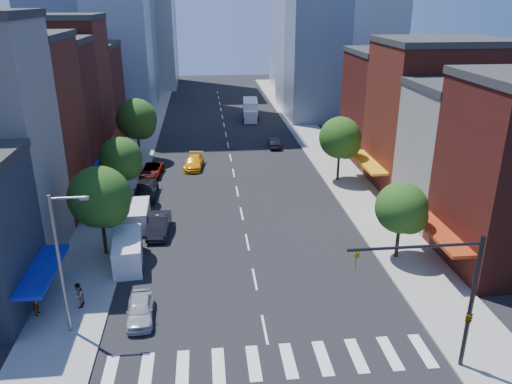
# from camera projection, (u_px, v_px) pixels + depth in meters

# --- Properties ---
(ground) EXTENTS (220.00, 220.00, 0.00)m
(ground) POSITION_uv_depth(u_px,v_px,m) (265.00, 329.00, 31.15)
(ground) COLOR black
(ground) RESTS_ON ground
(sidewalk_left) EXTENTS (5.00, 120.00, 0.15)m
(sidewalk_left) POSITION_uv_depth(u_px,v_px,m) (136.00, 151.00, 66.92)
(sidewalk_left) COLOR gray
(sidewalk_left) RESTS_ON ground
(sidewalk_right) EXTENTS (5.00, 120.00, 0.15)m
(sidewalk_right) POSITION_uv_depth(u_px,v_px,m) (318.00, 146.00, 69.41)
(sidewalk_right) COLOR gray
(sidewalk_right) RESTS_ON ground
(crosswalk) EXTENTS (19.00, 3.00, 0.01)m
(crosswalk) POSITION_uv_depth(u_px,v_px,m) (271.00, 362.00, 28.37)
(crosswalk) COLOR silver
(crosswalk) RESTS_ON ground
(bldg_left_2) EXTENTS (12.00, 9.00, 16.00)m
(bldg_left_2) POSITION_uv_depth(u_px,v_px,m) (8.00, 132.00, 45.14)
(bldg_left_2) COLOR maroon
(bldg_left_2) RESTS_ON ground
(bldg_left_3) EXTENTS (12.00, 8.00, 15.00)m
(bldg_left_3) POSITION_uv_depth(u_px,v_px,m) (37.00, 117.00, 53.19)
(bldg_left_3) COLOR #4A1812
(bldg_left_3) RESTS_ON ground
(bldg_left_4) EXTENTS (12.00, 9.00, 17.00)m
(bldg_left_4) POSITION_uv_depth(u_px,v_px,m) (56.00, 93.00, 60.70)
(bldg_left_4) COLOR maroon
(bldg_left_4) RESTS_ON ground
(bldg_left_5) EXTENTS (12.00, 10.00, 13.00)m
(bldg_left_5) POSITION_uv_depth(u_px,v_px,m) (76.00, 95.00, 70.22)
(bldg_left_5) COLOR #4A1812
(bldg_left_5) RESTS_ON ground
(bldg_right_1) EXTENTS (12.00, 8.00, 12.00)m
(bldg_right_1) POSITION_uv_depth(u_px,v_px,m) (476.00, 156.00, 44.94)
(bldg_right_1) COLOR #B9B5AB
(bldg_right_1) RESTS_ON ground
(bldg_right_2) EXTENTS (12.00, 10.00, 15.00)m
(bldg_right_2) POSITION_uv_depth(u_px,v_px,m) (434.00, 118.00, 52.73)
(bldg_right_2) COLOR maroon
(bldg_right_2) RESTS_ON ground
(bldg_right_3) EXTENTS (12.00, 10.00, 13.00)m
(bldg_right_3) POSITION_uv_depth(u_px,v_px,m) (398.00, 108.00, 62.36)
(bldg_right_3) COLOR #4A1812
(bldg_right_3) RESTS_ON ground
(traffic_signal) EXTENTS (7.24, 2.24, 8.00)m
(traffic_signal) POSITION_uv_depth(u_px,v_px,m) (461.00, 304.00, 26.46)
(traffic_signal) COLOR black
(traffic_signal) RESTS_ON sidewalk_right
(streetlight) EXTENTS (2.25, 0.25, 9.00)m
(streetlight) POSITION_uv_depth(u_px,v_px,m) (62.00, 257.00, 28.98)
(streetlight) COLOR slate
(streetlight) RESTS_ON sidewalk_left
(tree_left_near) EXTENTS (4.80, 4.80, 7.30)m
(tree_left_near) POSITION_uv_depth(u_px,v_px,m) (102.00, 199.00, 38.37)
(tree_left_near) COLOR black
(tree_left_near) RESTS_ON sidewalk_left
(tree_left_mid) EXTENTS (4.20, 4.20, 6.65)m
(tree_left_mid) POSITION_uv_depth(u_px,v_px,m) (122.00, 160.00, 48.68)
(tree_left_mid) COLOR black
(tree_left_mid) RESTS_ON sidewalk_left
(tree_left_far) EXTENTS (5.00, 5.00, 7.75)m
(tree_left_far) POSITION_uv_depth(u_px,v_px,m) (138.00, 121.00, 61.40)
(tree_left_far) COLOR black
(tree_left_far) RESTS_ON sidewalk_left
(tree_right_near) EXTENTS (4.00, 4.00, 6.20)m
(tree_right_near) POSITION_uv_depth(u_px,v_px,m) (403.00, 210.00, 38.12)
(tree_right_near) COLOR black
(tree_right_near) RESTS_ON sidewalk_right
(tree_right_far) EXTENTS (4.60, 4.60, 7.20)m
(tree_right_far) POSITION_uv_depth(u_px,v_px,m) (341.00, 139.00, 54.55)
(tree_right_far) COLOR black
(tree_right_far) RESTS_ON sidewalk_right
(parked_car_front) EXTENTS (1.85, 4.17, 1.39)m
(parked_car_front) POSITION_uv_depth(u_px,v_px,m) (140.00, 309.00, 31.95)
(parked_car_front) COLOR #ACACB1
(parked_car_front) RESTS_ON ground
(parked_car_second) EXTENTS (1.94, 5.04, 1.64)m
(parked_car_second) POSITION_uv_depth(u_px,v_px,m) (159.00, 225.00, 43.57)
(parked_car_second) COLOR black
(parked_car_second) RESTS_ON ground
(parked_car_third) EXTENTS (2.69, 5.02, 1.34)m
(parked_car_third) POSITION_uv_depth(u_px,v_px,m) (152.00, 170.00, 57.77)
(parked_car_third) COLOR #999999
(parked_car_third) RESTS_ON ground
(parked_car_rear) EXTENTS (2.37, 5.66, 1.63)m
(parked_car_rear) POSITION_uv_depth(u_px,v_px,m) (146.00, 190.00, 51.45)
(parked_car_rear) COLOR black
(parked_car_rear) RESTS_ON ground
(cargo_van_near) EXTENTS (2.60, 5.41, 2.23)m
(cargo_van_near) POSITION_uv_depth(u_px,v_px,m) (128.00, 252.00, 38.31)
(cargo_van_near) COLOR silver
(cargo_van_near) RESTS_ON ground
(cargo_van_far) EXTENTS (2.02, 4.71, 1.98)m
(cargo_van_far) POSITION_uv_depth(u_px,v_px,m) (138.00, 216.00, 44.88)
(cargo_van_far) COLOR silver
(cargo_van_far) RESTS_ON ground
(taxi) EXTENTS (2.64, 5.25, 1.46)m
(taxi) POSITION_uv_depth(u_px,v_px,m) (194.00, 162.00, 60.39)
(taxi) COLOR #FFAA0D
(taxi) RESTS_ON ground
(traffic_car_oncoming) EXTENTS (1.62, 4.15, 1.35)m
(traffic_car_oncoming) POSITION_uv_depth(u_px,v_px,m) (274.00, 143.00, 68.76)
(traffic_car_oncoming) COLOR black
(traffic_car_oncoming) RESTS_ON ground
(traffic_car_far) EXTENTS (2.10, 4.52, 1.50)m
(traffic_car_far) POSITION_uv_depth(u_px,v_px,m) (252.00, 115.00, 84.32)
(traffic_car_far) COLOR #999999
(traffic_car_far) RESTS_ON ground
(box_truck) EXTENTS (2.96, 8.05, 3.18)m
(box_truck) POSITION_uv_depth(u_px,v_px,m) (250.00, 110.00, 84.56)
(box_truck) COLOR silver
(box_truck) RESTS_ON ground
(pedestrian_near) EXTENTS (0.45, 0.63, 1.63)m
(pedestrian_near) POSITION_uv_depth(u_px,v_px,m) (36.00, 304.00, 32.09)
(pedestrian_near) COLOR #999999
(pedestrian_near) RESTS_ON sidewalk_left
(pedestrian_far) EXTENTS (0.68, 0.86, 1.74)m
(pedestrian_far) POSITION_uv_depth(u_px,v_px,m) (78.00, 295.00, 32.87)
(pedestrian_far) COLOR #999999
(pedestrian_far) RESTS_ON sidewalk_left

